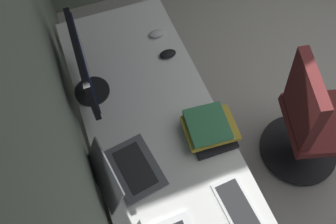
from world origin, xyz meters
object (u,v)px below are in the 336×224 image
object	(u,v)px
drawer_pedestal	(169,194)
laptop_left	(123,171)
book_stack_near	(209,129)
office_chair	(309,124)
keyboard_main	(244,220)
mouse_spare	(168,54)
monitor_primary	(84,67)
mouse_main	(157,34)

from	to	relation	value
drawer_pedestal	laptop_left	world-z (taller)	laptop_left
book_stack_near	office_chair	bearing A→B (deg)	-94.47
keyboard_main	mouse_spare	distance (m)	1.05
monitor_primary	laptop_left	world-z (taller)	monitor_primary
laptop_left	keyboard_main	size ratio (longest dim) A/B	0.84
laptop_left	book_stack_near	size ratio (longest dim) A/B	1.27
monitor_primary	book_stack_near	bearing A→B (deg)	-133.31
drawer_pedestal	book_stack_near	world-z (taller)	book_stack_near
office_chair	monitor_primary	bearing A→B (deg)	66.25
monitor_primary	mouse_main	size ratio (longest dim) A/B	4.97
mouse_spare	drawer_pedestal	bearing A→B (deg)	159.56
monitor_primary	office_chair	distance (m)	1.43
mouse_main	mouse_spare	xyz separation A→B (m)	(-0.18, -0.00, 0.00)
laptop_left	mouse_spare	xyz separation A→B (m)	(0.63, -0.47, -0.03)
office_chair	laptop_left	bearing A→B (deg)	90.15
drawer_pedestal	book_stack_near	xyz separation A→B (m)	(0.13, -0.28, 0.43)
mouse_spare	monitor_primary	bearing A→B (deg)	100.64
laptop_left	mouse_main	bearing A→B (deg)	-30.11
monitor_primary	laptop_left	bearing A→B (deg)	-177.61
mouse_main	book_stack_near	distance (m)	0.75
mouse_spare	office_chair	distance (m)	1.00
office_chair	book_stack_near	bearing A→B (deg)	85.53
monitor_primary	laptop_left	xyz separation A→B (m)	(-0.54, -0.02, -0.18)
monitor_primary	mouse_spare	bearing A→B (deg)	-79.36
monitor_primary	laptop_left	distance (m)	0.57
mouse_main	laptop_left	bearing A→B (deg)	149.89
book_stack_near	office_chair	world-z (taller)	office_chair
drawer_pedestal	book_stack_near	bearing A→B (deg)	-64.74
mouse_spare	book_stack_near	bearing A→B (deg)	-178.72
laptop_left	keyboard_main	xyz separation A→B (m)	(-0.41, -0.46, -0.04)
keyboard_main	mouse_spare	world-z (taller)	mouse_spare
laptop_left	mouse_main	distance (m)	0.94
drawer_pedestal	office_chair	bearing A→B (deg)	-85.68
drawer_pedestal	monitor_primary	world-z (taller)	monitor_primary
monitor_primary	keyboard_main	xyz separation A→B (m)	(-0.95, -0.48, -0.22)
drawer_pedestal	laptop_left	bearing A→B (deg)	71.42
drawer_pedestal	mouse_main	bearing A→B (deg)	-16.29
drawer_pedestal	mouse_main	world-z (taller)	mouse_main
keyboard_main	mouse_main	world-z (taller)	mouse_main
monitor_primary	keyboard_main	size ratio (longest dim) A/B	1.21
laptop_left	book_stack_near	distance (m)	0.49
laptop_left	office_chair	bearing A→B (deg)	-89.85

